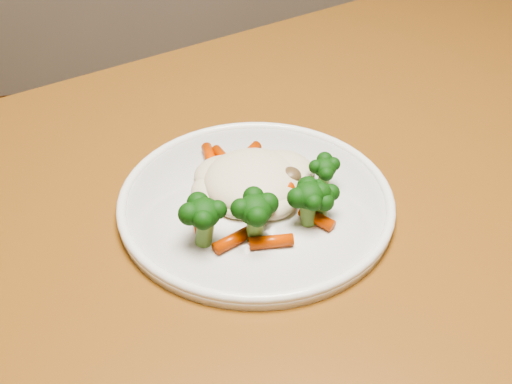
# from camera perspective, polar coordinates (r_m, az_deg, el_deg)

# --- Properties ---
(dining_table) EXTENTS (1.47, 1.24, 0.75)m
(dining_table) POSITION_cam_1_polar(r_m,az_deg,el_deg) (0.72, 5.57, -7.77)
(dining_table) COLOR brown
(dining_table) RESTS_ON ground
(plate) EXTENTS (0.28, 0.28, 0.01)m
(plate) POSITION_cam_1_polar(r_m,az_deg,el_deg) (0.66, -0.00, -0.97)
(plate) COLOR white
(plate) RESTS_ON dining_table
(meal) EXTENTS (0.17, 0.18, 0.05)m
(meal) POSITION_cam_1_polar(r_m,az_deg,el_deg) (0.63, 0.34, 0.41)
(meal) COLOR beige
(meal) RESTS_ON plate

